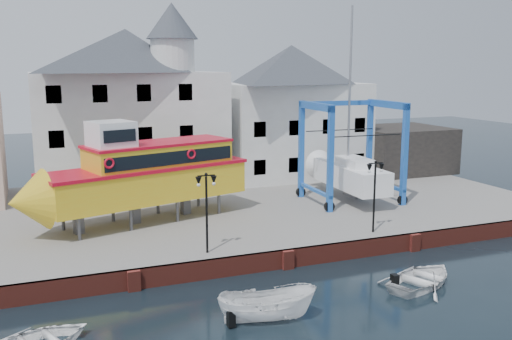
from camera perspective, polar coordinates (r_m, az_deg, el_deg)
name	(u,v)px	position (r m, az deg, el deg)	size (l,w,h in m)	color
ground	(287,268)	(30.41, 3.15, -9.81)	(140.00, 140.00, 0.00)	black
hardstanding	(222,210)	(40.06, -3.45, -4.06)	(44.00, 22.00, 1.00)	slate
quay_wall	(287,259)	(30.33, 3.08, -8.86)	(44.00, 0.47, 1.00)	maroon
building_white_main	(130,107)	(44.96, -12.47, 6.15)	(14.00, 8.30, 14.00)	silver
building_white_right	(291,111)	(49.71, 3.50, 5.90)	(12.00, 8.00, 11.20)	silver
shed_dark	(399,149)	(53.45, 14.15, 2.04)	(8.00, 7.00, 4.00)	black
lamp_post_left	(206,193)	(28.94, -4.99, -2.26)	(1.12, 0.32, 4.20)	black
lamp_post_right	(375,178)	(33.14, 11.81, -0.82)	(1.12, 0.32, 4.20)	black
tour_boat	(134,175)	(35.11, -12.07, -0.52)	(14.90, 7.44, 6.32)	#59595E
travel_lift	(345,168)	(41.48, 8.92, 0.23)	(6.48, 9.03, 13.53)	#155CA2
motorboat_a	(267,321)	(24.61, 1.14, -14.85)	(1.56, 4.16, 1.61)	white
motorboat_b	(422,285)	(29.39, 16.26, -10.96)	(3.20, 4.48, 0.93)	white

